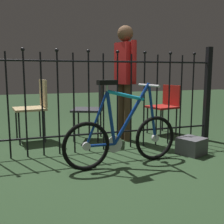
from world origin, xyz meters
TOP-DOWN VIEW (x-y plane):
  - ground_plane at (0.00, 0.00)m, footprint 20.00×20.00m
  - iron_fence at (-0.04, 0.55)m, footprint 3.33×0.07m
  - bicycle at (0.09, -0.05)m, footprint 1.33×0.40m
  - chair_red at (1.29, 1.13)m, footprint 0.49×0.48m
  - chair_tan at (-0.73, 1.33)m, footprint 0.48×0.48m
  - chair_charcoal at (0.08, 1.12)m, footprint 0.57×0.57m
  - person_visitor at (0.51, 0.96)m, footprint 0.25×0.46m
  - display_crate at (1.04, 0.04)m, footprint 0.37×0.37m

SIDE VIEW (x-z plane):
  - ground_plane at x=0.00m, z-range 0.00..0.00m
  - display_crate at x=1.04m, z-range 0.00..0.20m
  - bicycle at x=0.09m, z-range -0.14..0.78m
  - chair_red at x=1.29m, z-range 0.10..0.88m
  - chair_charcoal at x=0.08m, z-range 0.09..0.95m
  - chair_tan at x=-0.73m, z-range 0.10..0.99m
  - iron_fence at x=-0.04m, z-range 0.00..1.35m
  - person_visitor at x=0.51m, z-range 0.16..1.81m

